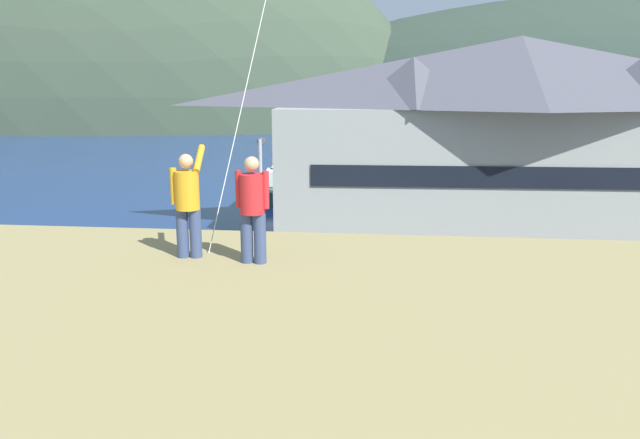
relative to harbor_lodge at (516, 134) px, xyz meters
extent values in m
plane|color=#66604C|center=(-8.71, -20.43, -5.88)|extent=(600.00, 600.00, 0.00)
cube|color=slate|center=(-8.71, -15.43, -5.83)|extent=(40.00, 20.00, 0.10)
cube|color=navy|center=(-8.71, 39.57, -5.86)|extent=(360.00, 84.00, 0.03)
ellipsoid|color=#2D3D33|center=(-83.92, 92.44, -5.88)|extent=(115.54, 55.74, 78.75)
ellipsoid|color=#3D4C38|center=(-74.33, 89.74, -5.88)|extent=(148.28, 64.66, 88.78)
ellipsoid|color=#2D3D33|center=(36.71, 94.76, -5.88)|extent=(149.19, 52.86, 48.59)
cube|color=#999E99|center=(0.00, 0.06, -2.20)|extent=(26.39, 9.24, 7.36)
cube|color=black|center=(0.14, -4.16, -1.83)|extent=(22.20, 0.83, 1.10)
pyramid|color=#4C4C56|center=(0.00, 0.06, 3.36)|extent=(27.99, 10.13, 3.76)
pyramid|color=#4C4C56|center=(-5.83, -1.60, 2.82)|extent=(4.75, 4.75, 2.63)
cube|color=#474C56|center=(-8.10, -1.11, -4.39)|extent=(4.63, 3.93, 2.98)
pyramid|color=#47474C|center=(-8.10, -1.11, -2.27)|extent=(5.01, 4.32, 1.26)
cube|color=black|center=(-7.96, -2.94, -4.83)|extent=(1.10, 0.14, 2.08)
cube|color=#70604C|center=(-11.57, 10.86, -5.53)|extent=(3.20, 11.23, 0.70)
cube|color=#23564C|center=(-15.25, 10.90, -5.43)|extent=(3.55, 8.48, 0.90)
cube|color=#33665B|center=(-15.25, 10.90, -4.90)|extent=(3.45, 8.23, 0.16)
cube|color=silver|center=(-15.18, 10.28, -4.27)|extent=(2.11, 2.66, 1.10)
cube|color=#23564C|center=(-8.03, 13.59, -5.43)|extent=(2.67, 7.55, 0.90)
cube|color=#33665B|center=(-8.03, 13.59, -4.90)|extent=(2.59, 7.32, 0.16)
cube|color=silver|center=(-8.05, 13.03, -4.27)|extent=(1.76, 2.30, 1.10)
cube|color=silver|center=(-15.20, 12.56, -5.43)|extent=(3.30, 8.15, 0.90)
cube|color=white|center=(-15.20, 12.56, -4.90)|extent=(3.20, 7.91, 0.16)
cube|color=silver|center=(-15.14, 11.97, -4.27)|extent=(2.00, 2.54, 1.10)
cube|color=black|center=(-1.45, -14.45, -5.06)|extent=(4.30, 2.06, 0.80)
cube|color=black|center=(-1.30, -14.44, -4.31)|extent=(2.20, 1.73, 0.70)
cube|color=black|center=(-1.30, -14.44, -4.34)|extent=(2.24, 1.76, 0.32)
cylinder|color=black|center=(-2.87, -13.62, -5.46)|extent=(0.65, 0.26, 0.64)
cylinder|color=black|center=(-2.76, -15.45, -5.46)|extent=(0.65, 0.26, 0.64)
cylinder|color=black|center=(-0.15, -13.45, -5.46)|extent=(0.65, 0.26, 0.64)
cylinder|color=black|center=(-0.03, -15.28, -5.46)|extent=(0.65, 0.26, 0.64)
cube|color=slate|center=(-1.25, -20.50, -5.06)|extent=(4.29, 2.01, 0.80)
cube|color=#5B5B5F|center=(-1.40, -20.50, -4.31)|extent=(2.18, 1.71, 0.70)
cube|color=black|center=(-1.40, -20.50, -4.34)|extent=(2.22, 1.74, 0.32)
cylinder|color=black|center=(0.06, -19.51, -5.46)|extent=(0.65, 0.25, 0.64)
cylinder|color=black|center=(-2.57, -21.48, -5.46)|extent=(0.65, 0.25, 0.64)
cylinder|color=black|center=(-2.67, -19.65, -5.46)|extent=(0.65, 0.25, 0.64)
cube|color=#B28923|center=(-18.28, -20.09, -5.06)|extent=(4.24, 1.91, 0.80)
cube|color=olive|center=(-18.13, -20.09, -4.31)|extent=(2.14, 1.65, 0.70)
cube|color=black|center=(-18.13, -20.09, -4.34)|extent=(2.18, 1.69, 0.32)
cylinder|color=black|center=(-16.89, -19.20, -5.46)|extent=(0.65, 0.24, 0.64)
cylinder|color=black|center=(-16.94, -21.04, -5.46)|extent=(0.65, 0.24, 0.64)
cube|color=#9EA3A8|center=(-11.18, -13.47, -5.06)|extent=(4.25, 1.91, 0.80)
cube|color=gray|center=(-11.03, -13.47, -4.31)|extent=(2.14, 1.65, 0.70)
cube|color=black|center=(-11.03, -13.47, -4.34)|extent=(2.18, 1.69, 0.32)
cylinder|color=black|center=(-12.57, -12.59, -5.46)|extent=(0.65, 0.24, 0.64)
cylinder|color=black|center=(-12.52, -14.43, -5.46)|extent=(0.65, 0.24, 0.64)
cylinder|color=black|center=(-9.84, -12.52, -5.46)|extent=(0.65, 0.24, 0.64)
cylinder|color=black|center=(-9.79, -14.35, -5.46)|extent=(0.65, 0.24, 0.64)
cube|color=black|center=(-18.52, -14.40, -5.06)|extent=(4.25, 1.93, 0.80)
cube|color=black|center=(-18.37, -14.39, -4.31)|extent=(2.15, 1.67, 0.70)
cube|color=black|center=(-18.37, -14.39, -4.34)|extent=(2.19, 1.70, 0.32)
cylinder|color=black|center=(-19.91, -13.52, -5.46)|extent=(0.65, 0.24, 0.64)
cylinder|color=black|center=(-19.85, -15.36, -5.46)|extent=(0.65, 0.24, 0.64)
cylinder|color=black|center=(-17.18, -13.44, -5.46)|extent=(0.65, 0.24, 0.64)
cylinder|color=black|center=(-17.12, -15.27, -5.46)|extent=(0.65, 0.24, 0.64)
cube|color=silver|center=(-7.70, -20.12, -5.06)|extent=(4.33, 2.14, 0.80)
cube|color=beige|center=(-7.85, -20.11, -4.31)|extent=(2.22, 1.77, 0.70)
cube|color=black|center=(-7.85, -20.11, -4.34)|extent=(2.27, 1.80, 0.32)
cylinder|color=black|center=(-6.42, -21.15, -5.46)|extent=(0.66, 0.27, 0.64)
cylinder|color=black|center=(-6.27, -19.32, -5.46)|extent=(0.66, 0.27, 0.64)
cylinder|color=black|center=(-9.14, -20.92, -5.46)|extent=(0.66, 0.27, 0.64)
cylinder|color=black|center=(-8.99, -19.09, -5.46)|extent=(0.66, 0.27, 0.64)
cylinder|color=#ADADB2|center=(-12.46, -9.93, -2.63)|extent=(0.16, 0.16, 6.28)
cube|color=#4C4C51|center=(-12.46, -9.58, 0.41)|extent=(0.24, 0.70, 0.20)
cylinder|color=#384770|center=(-10.41, -26.64, 0.51)|extent=(0.20, 0.20, 0.82)
cylinder|color=#384770|center=(-10.19, -26.62, 0.51)|extent=(0.20, 0.20, 0.82)
cylinder|color=gold|center=(-10.30, -26.63, 1.24)|extent=(0.40, 0.40, 0.64)
sphere|color=tan|center=(-10.30, -26.63, 1.72)|extent=(0.24, 0.24, 0.24)
cylinder|color=gold|center=(-10.14, -26.44, 1.74)|extent=(0.15, 0.56, 0.43)
cylinder|color=gold|center=(-10.52, -26.65, 1.31)|extent=(0.11, 0.11, 0.60)
cylinder|color=#384770|center=(-9.28, -26.84, 0.51)|extent=(0.20, 0.20, 0.82)
cylinder|color=#384770|center=(-9.06, -26.85, 0.51)|extent=(0.20, 0.20, 0.82)
cylinder|color=red|center=(-9.17, -26.84, 1.24)|extent=(0.40, 0.40, 0.64)
sphere|color=tan|center=(-9.17, -26.84, 1.72)|extent=(0.24, 0.24, 0.24)
cylinder|color=red|center=(-9.39, -26.83, 1.31)|extent=(0.11, 0.11, 0.60)
cylinder|color=red|center=(-8.95, -26.86, 1.31)|extent=(0.11, 0.11, 0.60)
camera|label=1|loc=(-7.01, -36.76, 3.05)|focal=36.09mm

